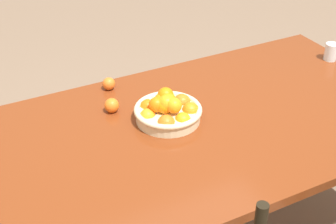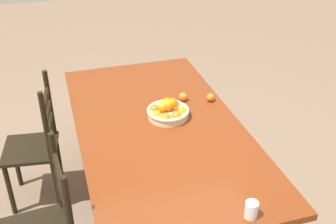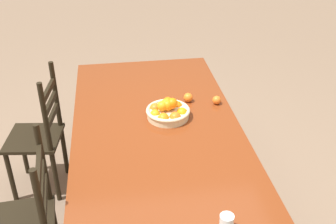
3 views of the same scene
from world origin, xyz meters
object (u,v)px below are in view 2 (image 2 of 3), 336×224
Objects in this scene: chair_by_cabinet at (37,147)px; orange_loose_0 at (183,97)px; dining_table at (159,137)px; fruit_bowl at (168,111)px; orange_loose_1 at (210,97)px; drinking_glass at (251,210)px.

chair_by_cabinet is 1.13m from orange_loose_0.
fruit_bowl is (0.09, -0.09, 0.14)m from dining_table.
chair_by_cabinet is 3.38× the size of fruit_bowl.
chair_by_cabinet is 16.41× the size of orange_loose_1.
chair_by_cabinet reaches higher than orange_loose_0.
fruit_bowl reaches higher than dining_table.
orange_loose_1 is at bearing 89.27° from chair_by_cabinet.
dining_table is 0.98m from drinking_glass.
chair_by_cabinet reaches higher than dining_table.
fruit_bowl is at bearing 78.58° from chair_by_cabinet.
fruit_bowl is 3.20× the size of drinking_glass.
dining_table is 7.01× the size of fruit_bowl.
orange_loose_1 is (0.13, -0.36, -0.02)m from fruit_bowl.
chair_by_cabinet is (0.40, 0.82, -0.18)m from dining_table.
chair_by_cabinet is 10.81× the size of drinking_glass.
dining_table is 31.62× the size of orange_loose_0.
dining_table is 34.02× the size of orange_loose_1.
dining_table is at bearing 134.65° from fruit_bowl.
drinking_glass is (-0.94, -0.21, 0.14)m from dining_table.
dining_table is 0.19m from fruit_bowl.
orange_loose_0 is 1.22m from drinking_glass.
fruit_bowl reaches higher than drinking_glass.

